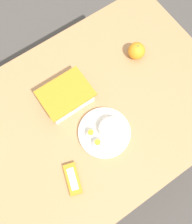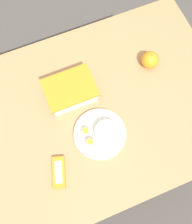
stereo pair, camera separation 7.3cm
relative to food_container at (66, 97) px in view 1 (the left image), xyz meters
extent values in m
plane|color=#4C4742|center=(0.04, -0.10, -0.80)|extent=(10.00, 10.00, 0.00)
cube|color=#AD7F51|center=(0.04, -0.10, -0.05)|extent=(1.22, 0.81, 0.03)
cylinder|color=#936C45|center=(0.59, 0.24, -0.43)|extent=(0.06, 0.06, 0.73)
cube|color=white|center=(0.00, 0.00, 0.00)|extent=(0.19, 0.14, 0.07)
cube|color=#CCBC84|center=(0.00, 0.00, -0.02)|extent=(0.17, 0.13, 0.04)
cube|color=orange|center=(0.00, 0.00, 0.04)|extent=(0.21, 0.15, 0.01)
ellipsoid|color=tan|center=(-0.05, -0.01, 0.00)|extent=(0.06, 0.05, 0.03)
ellipsoid|color=tan|center=(0.05, 0.02, 0.00)|extent=(0.05, 0.04, 0.02)
sphere|color=orange|center=(0.37, 0.01, 0.00)|extent=(0.08, 0.08, 0.08)
cylinder|color=#4C662D|center=(0.37, 0.01, 0.04)|extent=(0.01, 0.01, 0.00)
cylinder|color=silver|center=(0.05, -0.21, -0.02)|extent=(0.21, 0.21, 0.02)
ellipsoid|color=white|center=(0.07, -0.21, 0.01)|extent=(0.10, 0.09, 0.05)
ellipsoid|color=white|center=(0.00, -0.23, 0.00)|extent=(0.04, 0.03, 0.03)
cylinder|color=#F4A823|center=(0.00, -0.23, 0.02)|extent=(0.02, 0.02, 0.01)
ellipsoid|color=white|center=(0.00, -0.19, 0.00)|extent=(0.04, 0.03, 0.03)
cylinder|color=#F4A823|center=(0.00, -0.19, 0.02)|extent=(0.02, 0.02, 0.01)
cube|color=orange|center=(-0.16, -0.29, -0.02)|extent=(0.08, 0.13, 0.02)
cube|color=white|center=(-0.16, -0.29, -0.01)|extent=(0.05, 0.09, 0.00)
camera|label=1|loc=(-0.13, -0.40, 1.01)|focal=42.00mm
camera|label=2|loc=(-0.06, -0.44, 1.01)|focal=42.00mm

